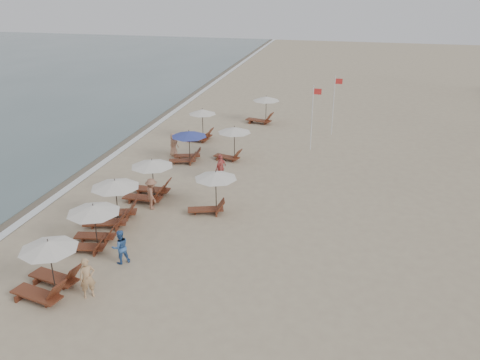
% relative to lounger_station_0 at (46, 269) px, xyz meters
% --- Properties ---
extents(ground, '(160.00, 160.00, 0.00)m').
position_rel_lounger_station_0_xyz_m(ground, '(6.35, 2.94, -1.08)').
color(ground, tan).
rests_on(ground, ground).
extents(wet_sand_band, '(3.20, 140.00, 0.01)m').
position_rel_lounger_station_0_xyz_m(wet_sand_band, '(-6.15, 12.94, -1.07)').
color(wet_sand_band, '#6B5E4C').
rests_on(wet_sand_band, ground).
extents(foam_line, '(0.50, 140.00, 0.02)m').
position_rel_lounger_station_0_xyz_m(foam_line, '(-4.85, 12.94, -1.07)').
color(foam_line, white).
rests_on(foam_line, ground).
extents(lounger_station_0, '(2.73, 2.39, 2.32)m').
position_rel_lounger_station_0_xyz_m(lounger_station_0, '(0.00, 0.00, 0.00)').
color(lounger_station_0, brown).
rests_on(lounger_station_0, ground).
extents(lounger_station_1, '(2.64, 2.41, 2.11)m').
position_rel_lounger_station_0_xyz_m(lounger_station_1, '(-0.06, 3.67, 0.06)').
color(lounger_station_1, brown).
rests_on(lounger_station_1, ground).
extents(lounger_station_2, '(2.81, 2.52, 2.32)m').
position_rel_lounger_station_0_xyz_m(lounger_station_2, '(-0.23, 6.10, 0.05)').
color(lounger_station_2, brown).
rests_on(lounger_station_2, ground).
extents(lounger_station_3, '(2.75, 2.34, 2.29)m').
position_rel_lounger_station_0_xyz_m(lounger_station_3, '(0.37, 9.28, 0.01)').
color(lounger_station_3, brown).
rests_on(lounger_station_3, ground).
extents(lounger_station_4, '(2.53, 2.37, 2.11)m').
position_rel_lounger_station_0_xyz_m(lounger_station_4, '(0.52, 15.43, 0.12)').
color(lounger_station_4, brown).
rests_on(lounger_station_4, ground).
extents(lounger_station_5, '(2.37, 2.05, 2.37)m').
position_rel_lounger_station_0_xyz_m(lounger_station_5, '(-0.03, 20.12, 0.11)').
color(lounger_station_5, brown).
rests_on(lounger_station_5, ground).
extents(inland_station_0, '(2.64, 2.24, 2.22)m').
position_rel_lounger_station_0_xyz_m(inland_station_0, '(4.26, 8.37, 0.35)').
color(inland_station_0, brown).
rests_on(inland_station_0, ground).
extents(inland_station_1, '(2.57, 2.24, 2.22)m').
position_rel_lounger_station_0_xyz_m(inland_station_1, '(3.30, 16.49, 0.39)').
color(inland_station_1, brown).
rests_on(inland_station_1, ground).
extents(inland_station_2, '(2.86, 2.24, 2.22)m').
position_rel_lounger_station_0_xyz_m(inland_station_2, '(3.64, 25.73, 0.21)').
color(inland_station_2, brown).
rests_on(inland_station_2, ground).
extents(beachgoer_near, '(0.72, 0.69, 1.67)m').
position_rel_lounger_station_0_xyz_m(beachgoer_near, '(1.67, 0.11, -0.24)').
color(beachgoer_near, tan).
rests_on(beachgoer_near, ground).
extents(beachgoer_mid_a, '(0.95, 0.94, 1.55)m').
position_rel_lounger_station_0_xyz_m(beachgoer_mid_a, '(1.81, 2.67, -0.30)').
color(beachgoer_mid_a, '#3865A9').
rests_on(beachgoer_mid_a, ground).
extents(beachgoer_mid_b, '(1.16, 1.26, 1.70)m').
position_rel_lounger_station_0_xyz_m(beachgoer_mid_b, '(1.03, 8.08, -0.23)').
color(beachgoer_mid_b, '#9B684F').
rests_on(beachgoer_mid_b, ground).
extents(beachgoer_far_a, '(0.73, 1.07, 1.69)m').
position_rel_lounger_station_0_xyz_m(beachgoer_far_a, '(3.58, 12.66, -0.23)').
color(beachgoer_far_a, '#D55A55').
rests_on(beachgoer_far_a, ground).
extents(beachgoer_far_b, '(0.72, 0.90, 1.59)m').
position_rel_lounger_station_0_xyz_m(beachgoer_far_b, '(-0.76, 16.34, -0.28)').
color(beachgoer_far_b, tan).
rests_on(beachgoer_far_b, ground).
extents(flag_pole_near, '(0.60, 0.08, 4.61)m').
position_rel_lounger_station_0_xyz_m(flag_pole_near, '(8.30, 19.64, 1.47)').
color(flag_pole_near, silver).
rests_on(flag_pole_near, ground).
extents(flag_pole_far, '(0.59, 0.08, 4.57)m').
position_rel_lounger_station_0_xyz_m(flag_pole_far, '(9.53, 23.75, 1.45)').
color(flag_pole_far, silver).
rests_on(flag_pole_far, ground).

